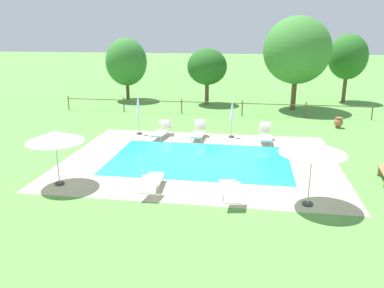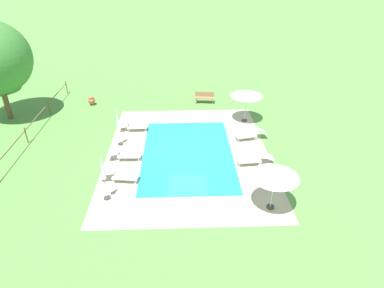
{
  "view_description": "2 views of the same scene",
  "coord_description": "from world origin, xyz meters",
  "px_view_note": "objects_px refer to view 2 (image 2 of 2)",
  "views": [
    {
      "loc": [
        2.2,
        -16.54,
        5.76
      ],
      "look_at": [
        -0.44,
        0.5,
        0.6
      ],
      "focal_mm": 35.97,
      "sensor_mm": 36.0,
      "label": 1
    },
    {
      "loc": [
        -16.81,
        0.35,
        10.24
      ],
      "look_at": [
        -0.71,
        -0.23,
        1.04
      ],
      "focal_mm": 31.3,
      "sensor_mm": 36.0,
      "label": 2
    }
  ],
  "objects_px": {
    "wooden_bench_lawn_side": "(205,97)",
    "terracotta_urn_near_fence": "(92,101)",
    "patio_umbrella_open_by_bench": "(247,93)",
    "patio_umbrella_open_foreground": "(275,173)",
    "sun_lounger_north_far": "(124,154)",
    "sun_lounger_north_near_steps": "(120,175)",
    "patio_umbrella_closed_row_east": "(103,171)",
    "patio_umbrella_closed_row_west": "(118,123)",
    "sun_lounger_north_mid": "(250,134)",
    "sun_lounger_south_near_corner": "(133,125)",
    "sun_lounger_north_end": "(254,159)"
  },
  "relations": [
    {
      "from": "patio_umbrella_open_by_bench",
      "to": "terracotta_urn_near_fence",
      "type": "bearing_deg",
      "value": 74.01
    },
    {
      "from": "sun_lounger_south_near_corner",
      "to": "terracotta_urn_near_fence",
      "type": "height_order",
      "value": "sun_lounger_south_near_corner"
    },
    {
      "from": "sun_lounger_south_near_corner",
      "to": "wooden_bench_lawn_side",
      "type": "distance_m",
      "value": 6.82
    },
    {
      "from": "patio_umbrella_open_foreground",
      "to": "patio_umbrella_open_by_bench",
      "type": "distance_m",
      "value": 9.24
    },
    {
      "from": "patio_umbrella_open_by_bench",
      "to": "terracotta_urn_near_fence",
      "type": "relative_size",
      "value": 3.59
    },
    {
      "from": "sun_lounger_south_near_corner",
      "to": "patio_umbrella_closed_row_east",
      "type": "xyz_separation_m",
      "value": [
        -7.07,
        0.45,
        1.2
      ]
    },
    {
      "from": "sun_lounger_north_mid",
      "to": "terracotta_urn_near_fence",
      "type": "distance_m",
      "value": 12.68
    },
    {
      "from": "patio_umbrella_open_foreground",
      "to": "patio_umbrella_closed_row_west",
      "type": "height_order",
      "value": "patio_umbrella_closed_row_west"
    },
    {
      "from": "patio_umbrella_closed_row_west",
      "to": "wooden_bench_lawn_side",
      "type": "height_order",
      "value": "patio_umbrella_closed_row_west"
    },
    {
      "from": "sun_lounger_north_near_steps",
      "to": "patio_umbrella_open_by_bench",
      "type": "xyz_separation_m",
      "value": [
        6.88,
        -7.63,
        1.67
      ]
    },
    {
      "from": "sun_lounger_north_far",
      "to": "patio_umbrella_closed_row_east",
      "type": "height_order",
      "value": "patio_umbrella_closed_row_east"
    },
    {
      "from": "sun_lounger_north_far",
      "to": "patio_umbrella_closed_row_west",
      "type": "distance_m",
      "value": 2.12
    },
    {
      "from": "terracotta_urn_near_fence",
      "to": "patio_umbrella_open_by_bench",
      "type": "bearing_deg",
      "value": -105.99
    },
    {
      "from": "sun_lounger_south_near_corner",
      "to": "patio_umbrella_open_by_bench",
      "type": "height_order",
      "value": "patio_umbrella_open_by_bench"
    },
    {
      "from": "sun_lounger_north_mid",
      "to": "patio_umbrella_closed_row_east",
      "type": "bearing_deg",
      "value": 125.33
    },
    {
      "from": "sun_lounger_north_end",
      "to": "patio_umbrella_open_by_bench",
      "type": "xyz_separation_m",
      "value": [
        5.56,
        -0.46,
        1.7
      ]
    },
    {
      "from": "patio_umbrella_open_by_bench",
      "to": "patio_umbrella_closed_row_west",
      "type": "distance_m",
      "value": 8.78
    },
    {
      "from": "sun_lounger_north_near_steps",
      "to": "sun_lounger_north_mid",
      "type": "distance_m",
      "value": 8.61
    },
    {
      "from": "wooden_bench_lawn_side",
      "to": "terracotta_urn_near_fence",
      "type": "relative_size",
      "value": 2.39
    },
    {
      "from": "sun_lounger_north_near_steps",
      "to": "patio_umbrella_open_foreground",
      "type": "distance_m",
      "value": 7.76
    },
    {
      "from": "terracotta_urn_near_fence",
      "to": "sun_lounger_north_far",
      "type": "bearing_deg",
      "value": -155.66
    },
    {
      "from": "patio_umbrella_open_by_bench",
      "to": "patio_umbrella_closed_row_west",
      "type": "height_order",
      "value": "patio_umbrella_open_by_bench"
    },
    {
      "from": "sun_lounger_north_mid",
      "to": "patio_umbrella_open_foreground",
      "type": "distance_m",
      "value": 6.75
    },
    {
      "from": "wooden_bench_lawn_side",
      "to": "terracotta_urn_near_fence",
      "type": "distance_m",
      "value": 8.76
    },
    {
      "from": "sun_lounger_north_near_steps",
      "to": "terracotta_urn_near_fence",
      "type": "xyz_separation_m",
      "value": [
        10.13,
        3.71,
        -0.03
      ]
    },
    {
      "from": "wooden_bench_lawn_side",
      "to": "terracotta_urn_near_fence",
      "type": "xyz_separation_m",
      "value": [
        -0.12,
        8.76,
        -0.12
      ]
    },
    {
      "from": "sun_lounger_south_near_corner",
      "to": "wooden_bench_lawn_side",
      "type": "height_order",
      "value": "sun_lounger_south_near_corner"
    },
    {
      "from": "sun_lounger_north_end",
      "to": "patio_umbrella_open_foreground",
      "type": "xyz_separation_m",
      "value": [
        -3.67,
        -0.06,
        1.57
      ]
    },
    {
      "from": "sun_lounger_north_near_steps",
      "to": "patio_umbrella_closed_row_west",
      "type": "distance_m",
      "value": 4.01
    },
    {
      "from": "patio_umbrella_closed_row_east",
      "to": "wooden_bench_lawn_side",
      "type": "xyz_separation_m",
      "value": [
        11.67,
        -5.49,
        -1.13
      ]
    },
    {
      "from": "patio_umbrella_open_by_bench",
      "to": "patio_umbrella_open_foreground",
      "type": "bearing_deg",
      "value": 177.56
    },
    {
      "from": "sun_lounger_north_end",
      "to": "patio_umbrella_open_foreground",
      "type": "height_order",
      "value": "patio_umbrella_open_foreground"
    },
    {
      "from": "patio_umbrella_open_by_bench",
      "to": "terracotta_urn_near_fence",
      "type": "xyz_separation_m",
      "value": [
        3.25,
        11.34,
        -1.71
      ]
    },
    {
      "from": "sun_lounger_north_near_steps",
      "to": "patio_umbrella_closed_row_west",
      "type": "xyz_separation_m",
      "value": [
        3.82,
        0.58,
        1.07
      ]
    },
    {
      "from": "patio_umbrella_open_foreground",
      "to": "patio_umbrella_closed_row_east",
      "type": "bearing_deg",
      "value": 83.08
    },
    {
      "from": "sun_lounger_north_near_steps",
      "to": "patio_umbrella_open_by_bench",
      "type": "relative_size",
      "value": 0.86
    },
    {
      "from": "terracotta_urn_near_fence",
      "to": "patio_umbrella_closed_row_east",
      "type": "bearing_deg",
      "value": -164.19
    },
    {
      "from": "sun_lounger_north_far",
      "to": "sun_lounger_north_mid",
      "type": "bearing_deg",
      "value": -74.11
    },
    {
      "from": "sun_lounger_north_far",
      "to": "patio_umbrella_open_by_bench",
      "type": "bearing_deg",
      "value": -57.91
    },
    {
      "from": "sun_lounger_north_far",
      "to": "patio_umbrella_open_by_bench",
      "type": "height_order",
      "value": "patio_umbrella_open_by_bench"
    },
    {
      "from": "patio_umbrella_open_foreground",
      "to": "wooden_bench_lawn_side",
      "type": "distance_m",
      "value": 12.87
    },
    {
      "from": "sun_lounger_north_mid",
      "to": "sun_lounger_south_near_corner",
      "type": "bearing_deg",
      "value": 79.1
    },
    {
      "from": "sun_lounger_north_near_steps",
      "to": "patio_umbrella_open_foreground",
      "type": "bearing_deg",
      "value": -108.0
    },
    {
      "from": "sun_lounger_north_far",
      "to": "patio_umbrella_open_by_bench",
      "type": "distance_m",
      "value": 9.22
    },
    {
      "from": "sun_lounger_north_far",
      "to": "sun_lounger_north_near_steps",
      "type": "bearing_deg",
      "value": -178.42
    },
    {
      "from": "patio_umbrella_open_by_bench",
      "to": "patio_umbrella_closed_row_east",
      "type": "bearing_deg",
      "value": 135.81
    },
    {
      "from": "patio_umbrella_closed_row_west",
      "to": "patio_umbrella_closed_row_east",
      "type": "distance_m",
      "value": 5.25
    },
    {
      "from": "sun_lounger_north_end",
      "to": "patio_umbrella_closed_row_west",
      "type": "bearing_deg",
      "value": 72.13
    },
    {
      "from": "sun_lounger_north_mid",
      "to": "terracotta_urn_near_fence",
      "type": "relative_size",
      "value": 3.26
    },
    {
      "from": "wooden_bench_lawn_side",
      "to": "terracotta_urn_near_fence",
      "type": "height_order",
      "value": "wooden_bench_lawn_side"
    }
  ]
}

